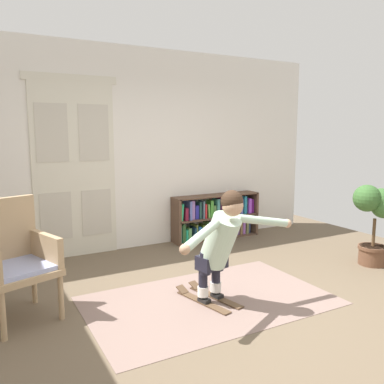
{
  "coord_description": "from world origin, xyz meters",
  "views": [
    {
      "loc": [
        -2.13,
        -2.92,
        1.7
      ],
      "look_at": [
        -0.07,
        0.87,
        1.05
      ],
      "focal_mm": 37.2,
      "sensor_mm": 36.0,
      "label": 1
    }
  ],
  "objects_px": {
    "wicker_chair": "(14,257)",
    "potted_plant": "(375,213)",
    "skis_pair": "(207,298)",
    "person_skier": "(222,239)",
    "bookshelf": "(216,218)"
  },
  "relations": [
    {
      "from": "skis_pair",
      "to": "person_skier",
      "type": "xyz_separation_m",
      "value": [
        0.04,
        -0.19,
        0.66
      ]
    },
    {
      "from": "wicker_chair",
      "to": "bookshelf",
      "type": "bearing_deg",
      "value": 25.7
    },
    {
      "from": "wicker_chair",
      "to": "person_skier",
      "type": "height_order",
      "value": "person_skier"
    },
    {
      "from": "skis_pair",
      "to": "person_skier",
      "type": "relative_size",
      "value": 0.53
    },
    {
      "from": "person_skier",
      "to": "skis_pair",
      "type": "bearing_deg",
      "value": 102.92
    },
    {
      "from": "wicker_chair",
      "to": "skis_pair",
      "type": "bearing_deg",
      "value": -16.24
    },
    {
      "from": "bookshelf",
      "to": "potted_plant",
      "type": "distance_m",
      "value": 2.37
    },
    {
      "from": "wicker_chair",
      "to": "potted_plant",
      "type": "relative_size",
      "value": 1.05
    },
    {
      "from": "bookshelf",
      "to": "skis_pair",
      "type": "xyz_separation_m",
      "value": [
        -1.34,
        -1.99,
        -0.31
      ]
    },
    {
      "from": "bookshelf",
      "to": "skis_pair",
      "type": "bearing_deg",
      "value": -123.92
    },
    {
      "from": "bookshelf",
      "to": "potted_plant",
      "type": "xyz_separation_m",
      "value": [
        1.09,
        -2.07,
        0.34
      ]
    },
    {
      "from": "wicker_chair",
      "to": "potted_plant",
      "type": "distance_m",
      "value": 4.22
    },
    {
      "from": "potted_plant",
      "to": "person_skier",
      "type": "bearing_deg",
      "value": -177.47
    },
    {
      "from": "potted_plant",
      "to": "person_skier",
      "type": "relative_size",
      "value": 0.72
    },
    {
      "from": "wicker_chair",
      "to": "person_skier",
      "type": "xyz_separation_m",
      "value": [
        1.79,
        -0.69,
        0.1
      ]
    }
  ]
}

